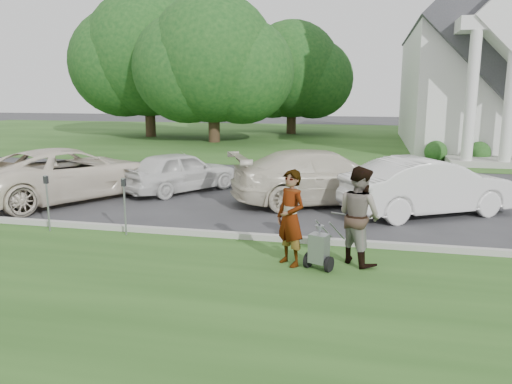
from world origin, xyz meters
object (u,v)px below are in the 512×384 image
(striping_cart, at_px, (319,249))
(person_left, at_px, (291,219))
(tree_far, at_px, (148,59))
(car_a, at_px, (69,174))
(car_c, at_px, (323,177))
(parking_meter_far, at_px, (47,196))
(car_d, at_px, (429,186))
(parking_meter_near, at_px, (124,200))
(car_b, at_px, (180,171))
(tree_back, at_px, (292,74))
(person_right, at_px, (359,216))
(tree_left, at_px, (213,65))
(church, at_px, (489,48))

(striping_cart, relative_size, person_left, 0.59)
(tree_far, distance_m, car_a, 23.01)
(striping_cart, bearing_deg, car_c, 115.45)
(parking_meter_far, bearing_deg, car_d, 22.95)
(person_left, distance_m, car_c, 5.81)
(parking_meter_near, relative_size, parking_meter_far, 0.99)
(car_b, xyz_separation_m, car_d, (7.94, -1.50, 0.10))
(striping_cart, relative_size, car_b, 0.27)
(tree_back, xyz_separation_m, parking_meter_near, (0.69, -29.75, -3.85))
(person_right, relative_size, parking_meter_near, 1.40)
(striping_cart, bearing_deg, parking_meter_near, -174.85)
(person_left, xyz_separation_m, car_b, (-4.84, 6.48, -0.25))
(tree_far, relative_size, car_d, 2.40)
(tree_left, distance_m, person_right, 25.07)
(person_right, bearing_deg, car_d, -66.95)
(striping_cart, bearing_deg, car_b, 150.10)
(car_b, bearing_deg, tree_left, -42.97)
(car_d, bearing_deg, person_right, 128.15)
(tree_left, distance_m, striping_cart, 25.37)
(tree_far, relative_size, car_c, 2.06)
(striping_cart, bearing_deg, person_right, 57.67)
(car_a, bearing_deg, tree_left, -57.33)
(person_left, bearing_deg, parking_meter_near, -156.15)
(church, bearing_deg, car_a, -129.38)
(church, bearing_deg, car_d, -104.84)
(striping_cart, xyz_separation_m, car_a, (-8.43, 4.72, 0.41))
(church, relative_size, striping_cart, 21.62)
(tree_far, xyz_separation_m, parking_meter_near, (10.69, -24.75, -4.81))
(tree_back, bearing_deg, car_a, -96.46)
(tree_far, height_order, car_d, tree_far)
(car_a, bearing_deg, church, -99.88)
(person_left, bearing_deg, car_b, 166.55)
(parking_meter_near, relative_size, car_b, 0.34)
(striping_cart, height_order, car_d, car_d)
(parking_meter_near, bearing_deg, car_b, 97.28)
(person_left, relative_size, car_b, 0.46)
(car_b, bearing_deg, tree_far, -29.44)
(parking_meter_near, distance_m, car_b, 5.33)
(tree_left, xyz_separation_m, person_right, (10.16, -22.54, -4.13))
(church, height_order, person_left, church)
(church, relative_size, parking_meter_far, 17.14)
(church, bearing_deg, person_right, -106.15)
(church, height_order, car_d, church)
(person_left, height_order, car_a, person_left)
(car_a, bearing_deg, striping_cart, -179.74)
(tree_back, bearing_deg, car_d, -72.97)
(tree_left, relative_size, parking_meter_far, 7.56)
(person_right, xyz_separation_m, parking_meter_near, (-5.47, 0.79, -0.10))
(church, xyz_separation_m, tree_far, (-23.01, 1.87, -0.25))
(parking_meter_near, bearing_deg, striping_cart, -15.59)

